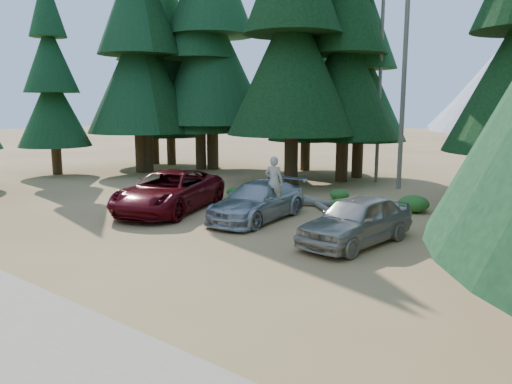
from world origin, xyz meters
TOP-DOWN VIEW (x-y plane):
  - ground at (0.00, 0.00)m, footprint 160.00×160.00m
  - forest_belt_north at (0.00, 15.00)m, footprint 36.00×7.00m
  - forest_belt_west at (-15.50, 4.00)m, footprint 6.00×22.00m
  - snag_front at (0.80, 14.50)m, footprint 0.24×0.24m
  - snag_back at (-1.20, 16.00)m, footprint 0.20×0.20m
  - red_pickup at (-4.39, 3.17)m, footprint 4.65×6.63m
  - silver_minivan_center at (-0.56, 4.27)m, footprint 2.54×5.17m
  - silver_minivan_right at (4.01, 3.57)m, footprint 2.31×4.74m
  - frisbee_player at (0.04, 4.50)m, footprint 0.82×0.68m
  - log_left at (0.40, 8.09)m, footprint 4.21×2.25m
  - log_mid at (-0.07, 7.78)m, footprint 2.57×2.21m
  - shrub_far_left at (-6.21, 7.44)m, footprint 0.88×0.88m
  - shrub_left at (-4.43, 7.37)m, footprint 0.83×0.83m
  - shrub_center_left at (1.20, 7.66)m, footprint 0.94×0.94m
  - shrub_center_right at (-0.09, 9.82)m, footprint 0.90×0.90m
  - shrub_right at (2.11, 8.83)m, footprint 0.98×0.98m
  - shrub_far_right at (3.62, 9.37)m, footprint 1.26×1.26m
  - shrub_edge_west at (-7.87, 6.34)m, footprint 0.98×0.98m

SIDE VIEW (x-z plane):
  - ground at x=0.00m, z-range 0.00..0.00m
  - forest_belt_north at x=0.00m, z-range -11.00..11.00m
  - forest_belt_west at x=-15.50m, z-range -11.00..11.00m
  - log_mid at x=-0.07m, z-range 0.00..0.26m
  - log_left at x=0.40m, z-range 0.00..0.32m
  - shrub_left at x=-4.43m, z-range 0.00..0.46m
  - shrub_far_left at x=-6.21m, z-range 0.00..0.48m
  - shrub_center_right at x=-0.09m, z-range 0.00..0.50m
  - shrub_center_left at x=1.20m, z-range 0.00..0.52m
  - shrub_edge_west at x=-7.87m, z-range 0.00..0.54m
  - shrub_right at x=2.11m, z-range 0.00..0.54m
  - shrub_far_right at x=3.62m, z-range 0.00..0.69m
  - silver_minivan_center at x=-0.56m, z-range 0.00..1.45m
  - silver_minivan_right at x=4.01m, z-range 0.00..1.56m
  - red_pickup at x=-4.39m, z-range 0.00..1.68m
  - frisbee_player at x=0.04m, z-range 0.56..2.48m
  - snag_back at x=-1.20m, z-range 0.00..10.00m
  - snag_front at x=0.80m, z-range 0.00..12.00m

